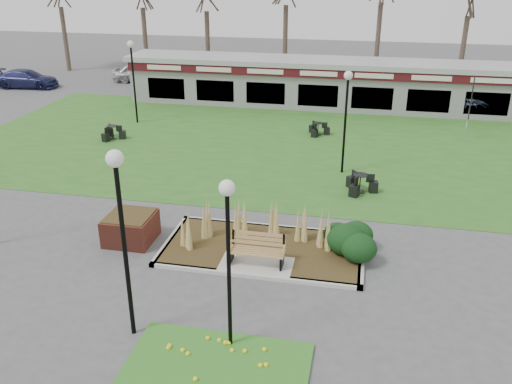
% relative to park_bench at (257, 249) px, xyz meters
% --- Properties ---
extents(ground, '(100.00, 100.00, 0.00)m').
position_rel_park_bench_xyz_m(ground, '(0.00, -0.25, -0.59)').
color(ground, '#515154').
rests_on(ground, ground).
extents(lawn, '(34.00, 16.00, 0.02)m').
position_rel_park_bench_xyz_m(lawn, '(0.00, 11.75, -0.58)').
color(lawn, '#31641F').
rests_on(lawn, ground).
extents(flower_bed, '(4.20, 3.00, 0.16)m').
position_rel_park_bench_xyz_m(flower_bed, '(0.00, -4.85, -0.52)').
color(flower_bed, '#287321').
rests_on(flower_bed, ground).
extents(planting_bed, '(6.75, 3.40, 1.27)m').
position_rel_park_bench_xyz_m(planting_bed, '(1.27, 1.10, -0.22)').
color(planting_bed, '#372816').
rests_on(planting_bed, ground).
extents(park_bench, '(1.70, 0.66, 0.93)m').
position_rel_park_bench_xyz_m(park_bench, '(0.00, 0.00, 0.00)').
color(park_bench, olive).
rests_on(park_bench, ground).
extents(brick_planter, '(1.50, 1.50, 0.95)m').
position_rel_park_bench_xyz_m(brick_planter, '(-4.40, 0.75, -0.11)').
color(brick_planter, brown).
rests_on(brick_planter, ground).
extents(food_pavilion, '(24.60, 3.40, 2.90)m').
position_rel_park_bench_xyz_m(food_pavilion, '(0.00, 19.71, 0.89)').
color(food_pavilion, gray).
rests_on(food_pavilion, ground).
extents(lamp_post_near_left, '(0.36, 0.36, 4.34)m').
position_rel_park_bench_xyz_m(lamp_post_near_left, '(0.11, -3.75, 2.57)').
color(lamp_post_near_left, black).
rests_on(lamp_post_near_left, ground).
extents(lamp_post_near_right, '(0.40, 0.40, 4.84)m').
position_rel_park_bench_xyz_m(lamp_post_near_right, '(-2.39, -3.75, 2.94)').
color(lamp_post_near_right, black).
rests_on(lamp_post_near_right, ground).
extents(lamp_post_mid_right, '(0.37, 0.37, 4.42)m').
position_rel_park_bench_xyz_m(lamp_post_mid_right, '(2.07, 8.39, 2.63)').
color(lamp_post_mid_right, black).
rests_on(lamp_post_mid_right, ground).
extents(lamp_post_far_left, '(0.38, 0.38, 4.54)m').
position_rel_park_bench_xyz_m(lamp_post_far_left, '(-9.78, 13.89, 2.72)').
color(lamp_post_far_left, black).
rests_on(lamp_post_far_left, ground).
extents(bistro_set_a, '(1.23, 1.27, 0.69)m').
position_rel_park_bench_xyz_m(bistro_set_a, '(-9.81, 10.79, -0.34)').
color(bistro_set_a, black).
rests_on(bistro_set_a, ground).
extents(bistro_set_c, '(1.16, 1.18, 0.64)m').
position_rel_park_bench_xyz_m(bistro_set_c, '(0.50, 13.63, -0.36)').
color(bistro_set_c, black).
rests_on(bistro_set_c, ground).
extents(bistro_set_d, '(1.29, 1.38, 0.74)m').
position_rel_park_bench_xyz_m(bistro_set_d, '(2.88, 6.36, -0.32)').
color(bistro_set_d, black).
rests_on(bistro_set_d, ground).
extents(patio_umbrella, '(2.17, 2.20, 2.20)m').
position_rel_park_bench_xyz_m(patio_umbrella, '(8.00, 14.26, 0.80)').
color(patio_umbrella, black).
rests_on(patio_umbrella, ground).
extents(car_silver, '(4.21, 2.37, 1.35)m').
position_rel_park_bench_xyz_m(car_silver, '(-13.94, 24.32, 0.09)').
color(car_silver, silver).
rests_on(car_silver, ground).
extents(car_black, '(4.92, 2.90, 1.53)m').
position_rel_park_bench_xyz_m(car_black, '(-8.00, 22.51, 0.18)').
color(car_black, black).
rests_on(car_black, ground).
extents(car_blue, '(4.57, 2.23, 1.28)m').
position_rel_park_bench_xyz_m(car_blue, '(-21.10, 20.75, 0.05)').
color(car_blue, navy).
rests_on(car_blue, ground).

